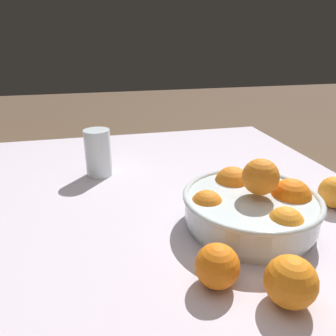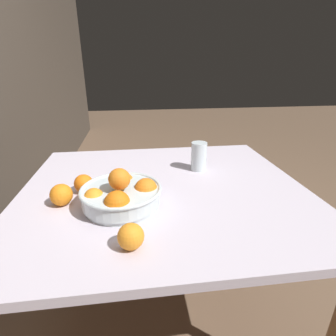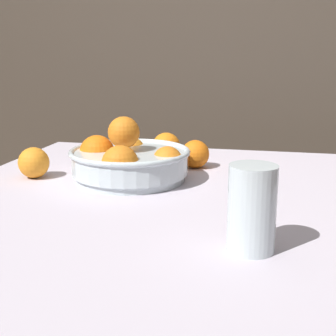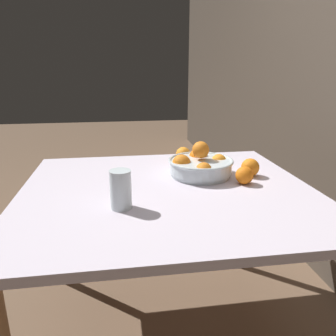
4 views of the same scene
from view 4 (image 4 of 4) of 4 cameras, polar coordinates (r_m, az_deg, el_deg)
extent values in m
plane|color=brown|center=(1.66, -0.06, -26.70)|extent=(12.00, 12.00, 0.00)
cube|color=silver|center=(1.29, -0.07, -4.18)|extent=(1.02, 1.13, 0.03)
cylinder|color=#936B47|center=(1.86, -18.13, -9.87)|extent=(0.05, 0.05, 0.67)
cylinder|color=#936B47|center=(1.95, 12.96, -8.06)|extent=(0.05, 0.05, 0.67)
cylinder|color=silver|center=(1.43, 5.66, -0.97)|extent=(0.26, 0.26, 0.02)
cylinder|color=silver|center=(1.42, 5.70, 0.32)|extent=(0.27, 0.27, 0.05)
torus|color=silver|center=(1.42, 5.73, 1.29)|extent=(0.28, 0.28, 0.01)
sphere|color=orange|center=(1.33, 6.25, -0.47)|extent=(0.07, 0.07, 0.07)
sphere|color=orange|center=(1.47, 8.84, 1.09)|extent=(0.07, 0.07, 0.07)
sphere|color=orange|center=(1.50, 5.29, 1.87)|extent=(0.08, 0.08, 0.08)
sphere|color=orange|center=(1.40, 2.35, 0.72)|extent=(0.08, 0.08, 0.08)
sphere|color=orange|center=(1.42, 5.71, 3.16)|extent=(0.07, 0.07, 0.07)
cylinder|color=#F4A314|center=(1.10, -8.20, -4.48)|extent=(0.06, 0.06, 0.10)
cylinder|color=silver|center=(1.10, -8.24, -3.73)|extent=(0.07, 0.07, 0.13)
sphere|color=orange|center=(1.35, 13.16, -1.25)|extent=(0.07, 0.07, 0.07)
sphere|color=orange|center=(1.63, 2.67, 2.40)|extent=(0.07, 0.07, 0.07)
sphere|color=orange|center=(1.45, 14.12, 0.11)|extent=(0.08, 0.08, 0.08)
camera|label=1|loc=(1.35, 32.88, 11.13)|focal=35.00mm
camera|label=2|loc=(2.15, -0.97, 17.75)|focal=28.00mm
camera|label=3|loc=(1.22, -42.06, 5.08)|focal=50.00mm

